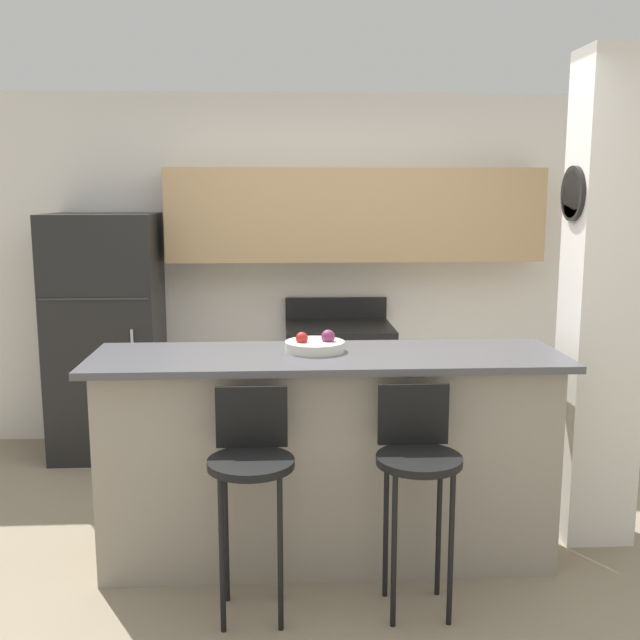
# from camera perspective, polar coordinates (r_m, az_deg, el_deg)

# --- Properties ---
(ground_plane) EXTENTS (14.00, 14.00, 0.00)m
(ground_plane) POSITION_cam_1_polar(r_m,az_deg,el_deg) (4.04, 0.56, -17.43)
(ground_plane) COLOR gray
(wall_back) EXTENTS (5.60, 0.38, 2.55)m
(wall_back) POSITION_cam_1_polar(r_m,az_deg,el_deg) (5.52, 0.60, 5.52)
(wall_back) COLOR white
(wall_back) RESTS_ON ground_plane
(pillar_right) EXTENTS (0.38, 0.32, 2.55)m
(pillar_right) POSITION_cam_1_polar(r_m,az_deg,el_deg) (4.15, 20.73, 1.24)
(pillar_right) COLOR white
(pillar_right) RESTS_ON ground_plane
(counter_bar) EXTENTS (2.33, 0.67, 1.06)m
(counter_bar) POSITION_cam_1_polar(r_m,az_deg,el_deg) (3.83, 0.57, -10.30)
(counter_bar) COLOR gray
(counter_bar) RESTS_ON ground_plane
(refrigerator) EXTENTS (0.75, 0.63, 1.70)m
(refrigerator) POSITION_cam_1_polar(r_m,az_deg,el_deg) (5.44, -15.97, -1.19)
(refrigerator) COLOR black
(refrigerator) RESTS_ON ground_plane
(stove_range) EXTENTS (0.75, 0.63, 1.07)m
(stove_range) POSITION_cam_1_polar(r_m,az_deg,el_deg) (5.41, 1.44, -5.10)
(stove_range) COLOR white
(stove_range) RESTS_ON ground_plane
(bar_stool_left) EXTENTS (0.38, 0.38, 1.00)m
(bar_stool_left) POSITION_cam_1_polar(r_m,az_deg,el_deg) (3.31, -5.26, -11.01)
(bar_stool_left) COLOR black
(bar_stool_left) RESTS_ON ground_plane
(bar_stool_right) EXTENTS (0.38, 0.38, 1.00)m
(bar_stool_right) POSITION_cam_1_polar(r_m,az_deg,el_deg) (3.36, 7.42, -10.72)
(bar_stool_right) COLOR black
(bar_stool_right) RESTS_ON ground_plane
(fruit_bowl) EXTENTS (0.30, 0.30, 0.11)m
(fruit_bowl) POSITION_cam_1_polar(r_m,az_deg,el_deg) (3.74, -0.38, -1.93)
(fruit_bowl) COLOR silver
(fruit_bowl) RESTS_ON counter_bar
(trash_bin) EXTENTS (0.28, 0.28, 0.38)m
(trash_bin) POSITION_cam_1_polar(r_m,az_deg,el_deg) (5.31, -9.80, -8.59)
(trash_bin) COLOR black
(trash_bin) RESTS_ON ground_plane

